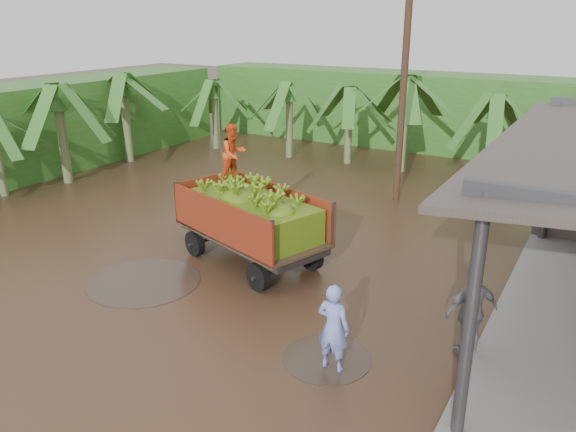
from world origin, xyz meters
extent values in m
plane|color=black|center=(0.00, 0.00, 0.00)|extent=(100.00, 100.00, 0.00)
cube|color=#2D661E|center=(-2.00, 16.00, 1.80)|extent=(22.00, 3.00, 3.60)
cube|color=#2D661E|center=(-14.00, 4.00, 1.80)|extent=(3.00, 18.00, 3.60)
cube|color=#47474C|center=(-3.86, 1.01, 0.51)|extent=(1.61, 0.62, 0.11)
imported|color=#DA4B19|center=(-1.97, 0.64, 2.73)|extent=(0.81, 0.92, 1.60)
imported|color=#7C8DE3|center=(2.84, -3.09, 0.85)|extent=(0.62, 0.41, 1.71)
imported|color=slate|center=(4.88, -1.33, 0.92)|extent=(1.08, 1.08, 1.84)
cylinder|color=#47301E|center=(0.31, 7.20, 3.99)|extent=(0.24, 0.24, 7.99)
camera|label=1|loc=(6.63, -11.15, 6.16)|focal=35.00mm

